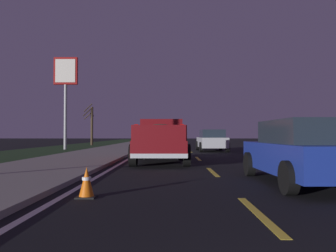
{
  "coord_description": "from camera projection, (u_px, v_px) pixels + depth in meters",
  "views": [
    {
      "loc": [
        -0.85,
        1.3,
        1.19
      ],
      "look_at": [
        14.13,
        1.47,
        1.59
      ],
      "focal_mm": 34.75,
      "sensor_mm": 36.0,
      "label": 1
    }
  ],
  "objects": [
    {
      "name": "lane_markings",
      "position": [
        158.0,
        148.0,
        29.49
      ],
      "size": [
        108.0,
        3.54,
        0.01
      ],
      "color": "yellow",
      "rests_on": "ground"
    },
    {
      "name": "grass_verge",
      "position": [
        63.0,
        148.0,
        27.92
      ],
      "size": [
        108.0,
        6.0,
        0.01
      ],
      "primitive_type": "cube",
      "color": "#1E3819",
      "rests_on": "ground"
    },
    {
      "name": "sidewalk_shoulder",
      "position": [
        120.0,
        148.0,
        27.86
      ],
      "size": [
        108.0,
        4.0,
        0.12
      ],
      "primitive_type": "cube",
      "color": "gray",
      "rests_on": "ground"
    },
    {
      "name": "gas_price_sign",
      "position": [
        66.0,
        80.0,
        26.11
      ],
      "size": [
        0.27,
        1.9,
        7.41
      ],
      "color": "#99999E",
      "rests_on": "ground"
    },
    {
      "name": "ground",
      "position": [
        187.0,
        148.0,
        27.79
      ],
      "size": [
        144.0,
        144.0,
        0.0
      ],
      "primitive_type": "plane",
      "color": "black"
    },
    {
      "name": "sedan_blue",
      "position": [
        303.0,
        151.0,
        7.84
      ],
      "size": [
        4.43,
        2.07,
        1.54
      ],
      "color": "navy",
      "rests_on": "ground"
    },
    {
      "name": "traffic_cone_near",
      "position": [
        87.0,
        183.0,
        6.14
      ],
      "size": [
        0.36,
        0.36,
        0.58
      ],
      "color": "black",
      "rests_on": "ground"
    },
    {
      "name": "sedan_silver",
      "position": [
        212.0,
        140.0,
        23.53
      ],
      "size": [
        4.41,
        2.04,
        1.54
      ],
      "color": "#B2B5BA",
      "rests_on": "ground"
    },
    {
      "name": "pickup_truck",
      "position": [
        161.0,
        139.0,
        14.01
      ],
      "size": [
        5.43,
        2.29,
        1.87
      ],
      "color": "maroon",
      "rests_on": "ground"
    },
    {
      "name": "bare_tree_far",
      "position": [
        92.0,
        124.0,
        36.7
      ],
      "size": [
        1.67,
        0.99,
        4.73
      ],
      "color": "#423323",
      "rests_on": "ground"
    }
  ]
}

